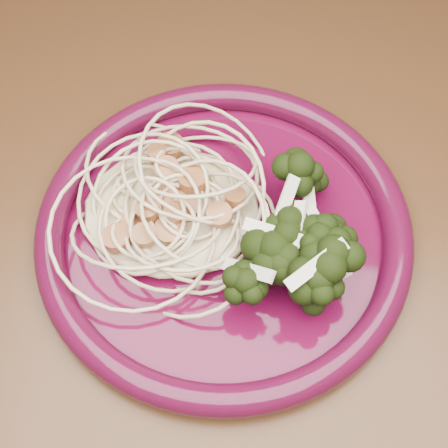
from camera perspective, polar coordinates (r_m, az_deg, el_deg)
dining_table at (r=0.65m, az=4.83°, el=-4.29°), size 1.20×0.80×0.75m
dinner_plate at (r=0.54m, az=0.00°, el=-0.44°), size 0.40×0.40×0.03m
spaghetti_pile at (r=0.54m, az=-4.87°, el=1.92°), size 0.19×0.17×0.04m
scallop_cluster at (r=0.51m, az=-5.18°, el=4.22°), size 0.15×0.15×0.04m
broccoli_pile at (r=0.51m, az=6.28°, el=-1.35°), size 0.13×0.18×0.05m
onion_garnish at (r=0.48m, az=6.64°, el=0.57°), size 0.09×0.11×0.05m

